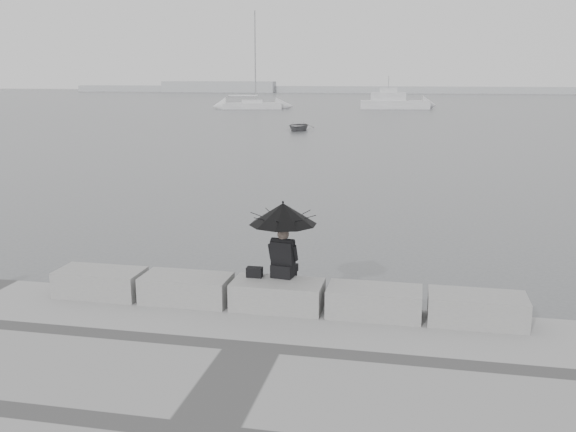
% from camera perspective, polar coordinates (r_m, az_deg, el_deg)
% --- Properties ---
extents(ground, '(360.00, 360.00, 0.00)m').
position_cam_1_polar(ground, '(12.09, -0.45, -9.70)').
color(ground, '#4D4F52').
rests_on(ground, ground).
extents(stone_block_far_left, '(1.60, 0.80, 0.50)m').
position_cam_1_polar(stone_block_far_left, '(12.57, -16.32, -5.72)').
color(stone_block_far_left, gray).
rests_on(stone_block_far_left, promenade).
extents(stone_block_left, '(1.60, 0.80, 0.50)m').
position_cam_1_polar(stone_block_left, '(11.88, -9.01, -6.41)').
color(stone_block_left, gray).
rests_on(stone_block_left, promenade).
extents(stone_block_centre, '(1.60, 0.80, 0.50)m').
position_cam_1_polar(stone_block_centre, '(11.41, -0.93, -7.05)').
color(stone_block_centre, gray).
rests_on(stone_block_centre, promenade).
extents(stone_block_right, '(1.60, 0.80, 0.50)m').
position_cam_1_polar(stone_block_right, '(11.19, 7.67, -7.58)').
color(stone_block_right, gray).
rests_on(stone_block_right, promenade).
extents(stone_block_far_right, '(1.60, 0.80, 0.50)m').
position_cam_1_polar(stone_block_far_right, '(11.21, 16.45, -7.95)').
color(stone_block_far_right, gray).
rests_on(stone_block_far_right, promenade).
extents(seated_person, '(1.22, 1.22, 1.39)m').
position_cam_1_polar(seated_person, '(11.35, -0.46, -0.52)').
color(seated_person, black).
rests_on(seated_person, stone_block_centre).
extents(bag, '(0.28, 0.16, 0.18)m').
position_cam_1_polar(bag, '(11.57, -3.00, -5.01)').
color(bag, black).
rests_on(bag, stone_block_centre).
extents(distant_landmass, '(180.00, 8.00, 2.80)m').
position_cam_1_polar(distant_landmass, '(165.83, 8.24, 11.08)').
color(distant_landmass, '#A9ACAF').
rests_on(distant_landmass, ground).
extents(sailboat_left, '(8.22, 4.40, 12.90)m').
position_cam_1_polar(sailboat_left, '(88.24, -3.22, 9.83)').
color(sailboat_left, silver).
rests_on(sailboat_left, ground).
extents(motor_cruiser, '(9.49, 3.69, 4.50)m').
position_cam_1_polar(motor_cruiser, '(89.59, 9.48, 9.96)').
color(motor_cruiser, silver).
rests_on(motor_cruiser, ground).
extents(dinghy, '(3.57, 1.51, 0.60)m').
position_cam_1_polar(dinghy, '(54.07, 0.93, 7.95)').
color(dinghy, gray).
rests_on(dinghy, ground).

